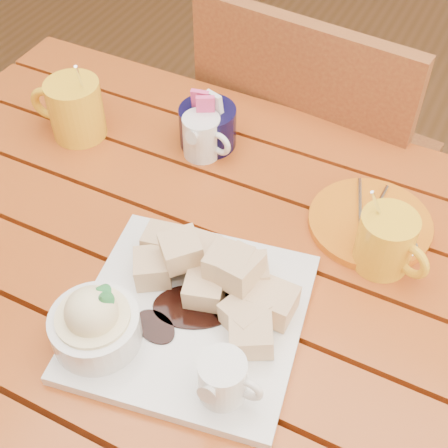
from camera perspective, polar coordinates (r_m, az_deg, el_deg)
The scene contains 8 objects.
table at distance 0.97m, azimuth -0.74°, elevation -8.00°, with size 1.20×0.79×0.75m.
dessert_plate at distance 0.80m, azimuth -4.55°, elevation -7.84°, with size 0.33×0.33×0.12m.
coffee_mug_left at distance 1.10m, azimuth -13.53°, elevation 10.26°, with size 0.13×0.09×0.15m.
coffee_mug_right at distance 0.89m, azimuth 14.66°, elevation -1.55°, with size 0.11×0.08×0.13m.
cream_pitcher at distance 1.03m, azimuth -1.99°, elevation 8.06°, with size 0.09×0.08×0.08m.
sugar_caddy at distance 1.06m, azimuth -1.50°, elevation 8.99°, with size 0.10×0.10×0.10m.
orange_saucer at distance 0.96m, azimuth 13.28°, elevation 0.06°, with size 0.19×0.19×0.02m.
chair_far at distance 1.41m, azimuth 7.99°, elevation 5.25°, with size 0.47×0.47×0.92m.
Camera 1 is at (0.26, -0.49, 1.44)m, focal length 50.00 mm.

